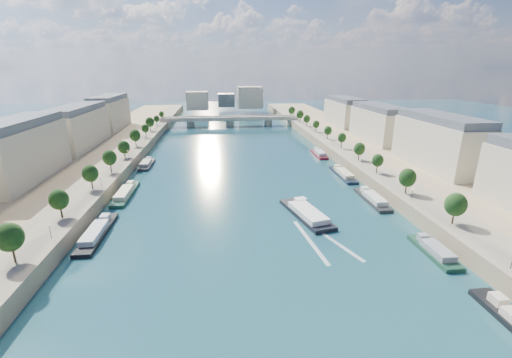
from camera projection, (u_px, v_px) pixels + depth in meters
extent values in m
plane|color=#0E2C3E|center=(240.00, 172.00, 159.94)|extent=(700.00, 700.00, 0.00)
cube|color=#9E8460|center=(78.00, 172.00, 151.71)|extent=(44.00, 520.00, 5.00)
cube|color=#9E8460|center=(388.00, 162.00, 166.62)|extent=(44.00, 520.00, 5.00)
cube|color=gray|center=(113.00, 165.00, 152.47)|extent=(14.00, 520.00, 0.10)
cube|color=gray|center=(358.00, 158.00, 164.27)|extent=(14.00, 520.00, 0.10)
cylinder|color=#382B1E|center=(13.00, 258.00, 74.63)|extent=(0.50, 0.50, 3.82)
ellipsoid|color=black|center=(9.00, 243.00, 73.52)|extent=(4.80, 4.80, 5.52)
cylinder|color=#382B1E|center=(61.00, 214.00, 97.31)|extent=(0.50, 0.50, 3.82)
ellipsoid|color=black|center=(58.00, 202.00, 96.19)|extent=(4.80, 4.80, 5.52)
cylinder|color=#382B1E|center=(90.00, 186.00, 119.98)|extent=(0.50, 0.50, 3.82)
ellipsoid|color=black|center=(88.00, 176.00, 118.86)|extent=(4.80, 4.80, 5.52)
cylinder|color=#382B1E|center=(110.00, 167.00, 142.65)|extent=(0.50, 0.50, 3.82)
ellipsoid|color=black|center=(109.00, 159.00, 141.54)|extent=(4.80, 4.80, 5.52)
cylinder|color=#382B1E|center=(125.00, 153.00, 165.33)|extent=(0.50, 0.50, 3.82)
ellipsoid|color=black|center=(124.00, 146.00, 164.21)|extent=(4.80, 4.80, 5.52)
cylinder|color=#382B1E|center=(136.00, 143.00, 188.00)|extent=(0.50, 0.50, 3.82)
ellipsoid|color=black|center=(135.00, 137.00, 186.88)|extent=(4.80, 4.80, 5.52)
cylinder|color=#382B1E|center=(145.00, 135.00, 210.67)|extent=(0.50, 0.50, 3.82)
ellipsoid|color=black|center=(144.00, 129.00, 209.55)|extent=(4.80, 4.80, 5.52)
cylinder|color=#382B1E|center=(152.00, 128.00, 233.34)|extent=(0.50, 0.50, 3.82)
ellipsoid|color=black|center=(151.00, 123.00, 232.23)|extent=(4.80, 4.80, 5.52)
cylinder|color=#382B1E|center=(157.00, 123.00, 256.02)|extent=(0.50, 0.50, 3.82)
ellipsoid|color=black|center=(157.00, 118.00, 254.90)|extent=(4.80, 4.80, 5.52)
cylinder|color=#382B1E|center=(162.00, 118.00, 278.69)|extent=(0.50, 0.50, 3.82)
ellipsoid|color=black|center=(162.00, 114.00, 277.57)|extent=(4.80, 4.80, 5.52)
cylinder|color=#382B1E|center=(458.00, 219.00, 93.58)|extent=(0.50, 0.50, 3.82)
ellipsoid|color=black|center=(460.00, 207.00, 92.46)|extent=(4.80, 4.80, 5.52)
cylinder|color=#382B1E|center=(411.00, 190.00, 116.25)|extent=(0.50, 0.50, 3.82)
ellipsoid|color=black|center=(412.00, 180.00, 115.13)|extent=(4.80, 4.80, 5.52)
cylinder|color=#382B1E|center=(379.00, 170.00, 138.93)|extent=(0.50, 0.50, 3.82)
ellipsoid|color=black|center=(380.00, 161.00, 137.81)|extent=(4.80, 4.80, 5.52)
cylinder|color=#382B1E|center=(356.00, 155.00, 161.60)|extent=(0.50, 0.50, 3.82)
ellipsoid|color=black|center=(357.00, 148.00, 160.48)|extent=(4.80, 4.80, 5.52)
cylinder|color=#382B1E|center=(339.00, 145.00, 184.27)|extent=(0.50, 0.50, 3.82)
ellipsoid|color=black|center=(340.00, 138.00, 183.15)|extent=(4.80, 4.80, 5.52)
cylinder|color=#382B1E|center=(326.00, 136.00, 206.94)|extent=(0.50, 0.50, 3.82)
ellipsoid|color=black|center=(326.00, 130.00, 205.83)|extent=(4.80, 4.80, 5.52)
cylinder|color=#382B1E|center=(315.00, 129.00, 229.62)|extent=(0.50, 0.50, 3.82)
ellipsoid|color=black|center=(315.00, 124.00, 228.50)|extent=(4.80, 4.80, 5.52)
cylinder|color=#382B1E|center=(306.00, 124.00, 252.29)|extent=(0.50, 0.50, 3.82)
ellipsoid|color=black|center=(306.00, 119.00, 251.17)|extent=(4.80, 4.80, 5.52)
cylinder|color=#382B1E|center=(299.00, 119.00, 274.96)|extent=(0.50, 0.50, 3.82)
ellipsoid|color=black|center=(299.00, 115.00, 273.84)|extent=(4.80, 4.80, 5.52)
cylinder|color=#382B1E|center=(293.00, 115.00, 297.64)|extent=(0.50, 0.50, 3.82)
ellipsoid|color=black|center=(293.00, 111.00, 296.52)|extent=(4.80, 4.80, 5.52)
cylinder|color=black|center=(50.00, 232.00, 86.20)|extent=(0.14, 0.14, 4.00)
sphere|color=#FFE5B2|center=(49.00, 225.00, 85.55)|extent=(0.36, 0.36, 0.36)
cylinder|color=black|center=(101.00, 182.00, 123.99)|extent=(0.14, 0.14, 4.00)
sphere|color=#FFE5B2|center=(100.00, 176.00, 123.34)|extent=(0.36, 0.36, 0.36)
cylinder|color=black|center=(128.00, 155.00, 161.78)|extent=(0.14, 0.14, 4.00)
sphere|color=#FFE5B2|center=(128.00, 151.00, 161.13)|extent=(0.36, 0.36, 0.36)
cylinder|color=black|center=(145.00, 138.00, 199.57)|extent=(0.14, 0.14, 4.00)
sphere|color=#FFE5B2|center=(144.00, 135.00, 198.91)|extent=(0.36, 0.36, 0.36)
cylinder|color=black|center=(156.00, 127.00, 237.35)|extent=(0.14, 0.14, 4.00)
sphere|color=#FFE5B2|center=(156.00, 124.00, 236.70)|extent=(0.36, 0.36, 0.36)
cylinder|color=black|center=(512.00, 261.00, 73.46)|extent=(0.14, 0.14, 4.00)
cylinder|color=black|center=(412.00, 195.00, 111.24)|extent=(0.14, 0.14, 4.00)
sphere|color=#FFE5B2|center=(413.00, 189.00, 110.59)|extent=(0.36, 0.36, 0.36)
cylinder|color=black|center=(362.00, 163.00, 149.03)|extent=(0.14, 0.14, 4.00)
sphere|color=#FFE5B2|center=(363.00, 158.00, 148.38)|extent=(0.36, 0.36, 0.36)
cylinder|color=black|center=(333.00, 143.00, 186.82)|extent=(0.14, 0.14, 4.00)
sphere|color=#FFE5B2|center=(333.00, 140.00, 186.17)|extent=(0.36, 0.36, 0.36)
cylinder|color=black|center=(313.00, 131.00, 224.61)|extent=(0.14, 0.14, 4.00)
sphere|color=#FFE5B2|center=(314.00, 127.00, 223.95)|extent=(0.36, 0.36, 0.36)
cylinder|color=black|center=(299.00, 121.00, 262.40)|extent=(0.14, 0.14, 4.00)
sphere|color=#FFE5B2|center=(300.00, 119.00, 261.74)|extent=(0.36, 0.36, 0.36)
cube|color=#B7AB8D|center=(20.00, 154.00, 130.42)|extent=(16.00, 52.00, 20.00)
cube|color=#474C54|center=(14.00, 124.00, 126.81)|extent=(14.72, 50.44, 3.20)
cube|color=#B7AB8D|center=(78.00, 128.00, 185.21)|extent=(16.00, 52.00, 20.00)
cube|color=#474C54|center=(75.00, 107.00, 181.60)|extent=(14.72, 50.44, 3.20)
cube|color=#B7AB8D|center=(110.00, 115.00, 240.00)|extent=(16.00, 52.00, 20.00)
cube|color=#474C54|center=(108.00, 98.00, 236.39)|extent=(14.72, 50.44, 3.20)
cube|color=#B7AB8D|center=(438.00, 144.00, 148.02)|extent=(16.00, 52.00, 20.00)
cube|color=#474C54|center=(443.00, 117.00, 144.41)|extent=(14.72, 50.44, 3.20)
cube|color=#B7AB8D|center=(378.00, 123.00, 202.81)|extent=(16.00, 52.00, 20.00)
cube|color=#474C54|center=(380.00, 103.00, 199.20)|extent=(14.72, 50.44, 3.20)
cube|color=#B7AB8D|center=(344.00, 111.00, 257.60)|extent=(16.00, 52.00, 20.00)
cube|color=#474C54|center=(345.00, 95.00, 253.99)|extent=(14.72, 50.44, 3.20)
cube|color=#B7AB8D|center=(198.00, 101.00, 350.87)|extent=(22.00, 18.00, 18.00)
cube|color=#B7AB8D|center=(250.00, 97.00, 365.39)|extent=(26.00, 20.00, 22.00)
cube|color=#474C54|center=(226.00, 100.00, 378.22)|extent=(18.00, 16.00, 14.00)
cube|color=#C1B79E|center=(230.00, 119.00, 281.62)|extent=(112.00, 11.00, 2.20)
cube|color=#C1B79E|center=(230.00, 118.00, 276.43)|extent=(112.00, 0.80, 0.90)
cube|color=#C1B79E|center=(230.00, 116.00, 285.87)|extent=(112.00, 0.80, 0.90)
cylinder|color=#C1B79E|center=(191.00, 124.00, 279.46)|extent=(6.40, 6.40, 5.00)
cylinder|color=#C1B79E|center=(230.00, 123.00, 282.77)|extent=(6.40, 6.40, 5.00)
cylinder|color=#C1B79E|center=(268.00, 123.00, 286.08)|extent=(6.40, 6.40, 5.00)
cube|color=#C1B79E|center=(166.00, 124.00, 277.38)|extent=(6.00, 12.00, 5.00)
cube|color=#C1B79E|center=(292.00, 122.00, 288.15)|extent=(6.00, 12.00, 5.00)
cube|color=black|center=(306.00, 215.00, 112.58)|extent=(13.44, 27.50, 1.89)
cube|color=white|center=(308.00, 212.00, 110.02)|extent=(9.98, 18.17, 1.70)
cube|color=white|center=(301.00, 201.00, 119.51)|extent=(4.41, 3.96, 1.80)
cube|color=silver|center=(310.00, 241.00, 96.29)|extent=(4.03, 25.98, 0.04)
cube|color=silver|center=(332.00, 240.00, 96.96)|extent=(10.13, 24.81, 0.04)
cube|color=black|center=(98.00, 234.00, 99.52)|extent=(5.00, 26.17, 1.80)
cube|color=silver|center=(94.00, 232.00, 97.02)|extent=(4.10, 14.39, 1.60)
cube|color=silver|center=(105.00, 217.00, 106.38)|extent=(2.50, 3.14, 1.80)
cube|color=#1B4534|center=(126.00, 195.00, 130.48)|extent=(5.00, 26.57, 1.80)
cube|color=#F6EEC4|center=(124.00, 192.00, 127.94)|extent=(4.10, 14.61, 1.60)
cube|color=#F6EEC4|center=(130.00, 183.00, 137.45)|extent=(2.50, 3.19, 1.80)
cube|color=#2A292C|center=(147.00, 165.00, 169.57)|extent=(5.00, 20.12, 1.80)
cube|color=gray|center=(146.00, 163.00, 167.52)|extent=(4.10, 11.06, 1.60)
cube|color=gray|center=(149.00, 159.00, 174.71)|extent=(2.50, 2.41, 1.80)
cube|color=beige|center=(498.00, 299.00, 68.82)|extent=(2.50, 2.97, 1.80)
cube|color=#193F2D|center=(433.00, 253.00, 89.45)|extent=(5.00, 17.81, 1.80)
cube|color=gray|center=(438.00, 250.00, 87.58)|extent=(4.10, 9.80, 1.60)
cube|color=gray|center=(423.00, 237.00, 93.94)|extent=(2.50, 2.14, 1.80)
cube|color=#262528|center=(372.00, 200.00, 124.96)|extent=(5.00, 23.04, 1.80)
cube|color=silver|center=(375.00, 198.00, 122.69)|extent=(4.10, 12.67, 1.60)
cube|color=silver|center=(365.00, 189.00, 130.93)|extent=(2.50, 2.77, 1.80)
cube|color=#162030|center=(343.00, 175.00, 153.81)|extent=(5.00, 25.25, 1.80)
cube|color=beige|center=(345.00, 173.00, 151.37)|extent=(4.10, 13.89, 1.60)
cube|color=beige|center=(337.00, 167.00, 160.40)|extent=(2.50, 3.03, 1.80)
cube|color=maroon|center=(319.00, 155.00, 189.41)|extent=(5.00, 19.54, 1.80)
cube|color=#AEB1BB|center=(320.00, 153.00, 187.41)|extent=(4.10, 10.75, 1.60)
cube|color=#AEB1BB|center=(316.00, 149.00, 194.39)|extent=(2.50, 2.34, 1.80)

